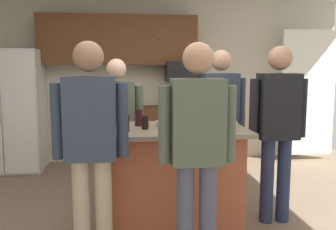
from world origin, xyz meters
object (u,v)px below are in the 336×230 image
(microwave_over_range, at_px, (184,71))
(glass_dark_ale, at_px, (145,122))
(kitchen_island, at_px, (172,177))
(person_elder_center, at_px, (278,122))
(mug_ceramic_white, at_px, (120,121))
(refrigerator, at_px, (9,111))
(person_guest_left, at_px, (197,143))
(person_guest_right, at_px, (91,138))
(serving_tray, at_px, (181,124))
(person_guest_by_door, at_px, (117,122))
(glass_short_whisky, at_px, (125,123))
(person_host_foreground, at_px, (220,115))
(glass_stout_tall, at_px, (139,117))
(mug_blue_stoneware, at_px, (228,124))

(microwave_over_range, xyz_separation_m, glass_dark_ale, (-0.75, -2.42, -0.42))
(kitchen_island, xyz_separation_m, person_elder_center, (1.03, 0.01, 0.51))
(microwave_over_range, distance_m, mug_ceramic_white, 2.45)
(refrigerator, bearing_deg, mug_ceramic_white, -52.15)
(person_elder_center, bearing_deg, person_guest_left, 38.93)
(person_guest_right, height_order, serving_tray, person_guest_right)
(microwave_over_range, relative_size, glass_dark_ale, 4.57)
(person_guest_right, distance_m, person_guest_by_door, 1.26)
(glass_short_whisky, bearing_deg, person_host_foreground, 36.58)
(microwave_over_range, xyz_separation_m, glass_stout_tall, (-0.80, -2.22, -0.40))
(glass_stout_tall, height_order, mug_blue_stoneware, glass_stout_tall)
(glass_short_whisky, bearing_deg, glass_dark_ale, 30.45)
(mug_ceramic_white, relative_size, serving_tray, 0.27)
(person_guest_left, height_order, mug_blue_stoneware, person_guest_left)
(person_elder_center, bearing_deg, person_host_foreground, -56.58)
(person_guest_left, height_order, glass_stout_tall, person_guest_left)
(mug_blue_stoneware, bearing_deg, person_guest_left, -123.65)
(refrigerator, xyz_separation_m, mug_blue_stoneware, (2.59, -2.39, 0.14))
(microwave_over_range, distance_m, serving_tray, 2.38)
(microwave_over_range, xyz_separation_m, person_host_foreground, (0.12, -1.74, -0.46))
(person_guest_right, bearing_deg, serving_tray, -0.87)
(person_guest_right, relative_size, glass_dark_ale, 14.07)
(person_guest_left, relative_size, mug_blue_stoneware, 12.84)
(person_elder_center, bearing_deg, glass_dark_ale, 2.61)
(glass_stout_tall, bearing_deg, kitchen_island, -23.67)
(refrigerator, relative_size, person_guest_left, 1.04)
(person_guest_by_door, bearing_deg, person_guest_right, -45.73)
(person_guest_left, relative_size, glass_stout_tall, 10.62)
(refrigerator, distance_m, mug_blue_stoneware, 3.53)
(person_guest_by_door, relative_size, mug_ceramic_white, 13.43)
(glass_stout_tall, relative_size, glass_dark_ale, 1.31)
(glass_dark_ale, xyz_separation_m, serving_tray, (0.34, 0.12, -0.04))
(glass_short_whisky, distance_m, mug_ceramic_white, 0.32)
(kitchen_island, height_order, person_guest_right, person_guest_right)
(person_elder_center, bearing_deg, person_guest_by_door, -23.70)
(refrigerator, relative_size, glass_short_whisky, 12.09)
(refrigerator, xyz_separation_m, mug_ceramic_white, (1.63, -2.09, 0.13))
(person_guest_by_door, distance_m, person_host_foreground, 1.14)
(person_host_foreground, distance_m, mug_blue_stoneware, 0.79)
(glass_short_whisky, bearing_deg, mug_ceramic_white, 97.91)
(glass_short_whisky, bearing_deg, person_guest_right, -122.84)
(person_elder_center, bearing_deg, glass_stout_tall, -5.81)
(person_elder_center, relative_size, mug_blue_stoneware, 12.98)
(glass_stout_tall, distance_m, glass_dark_ale, 0.20)
(person_elder_center, relative_size, serving_tray, 3.93)
(person_guest_by_door, distance_m, mug_ceramic_white, 0.54)
(kitchen_island, xyz_separation_m, person_host_foreground, (0.62, 0.62, 0.50))
(person_guest_left, distance_m, glass_short_whisky, 0.80)
(person_guest_right, relative_size, glass_stout_tall, 10.72)
(microwave_over_range, xyz_separation_m, mug_blue_stoneware, (-0.01, -2.51, -0.43))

